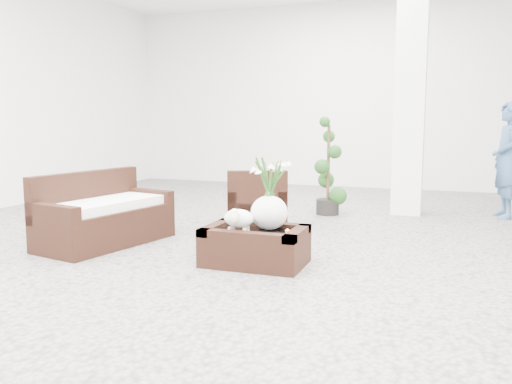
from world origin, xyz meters
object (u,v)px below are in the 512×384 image
(loveseat, at_px, (105,209))
(topiary, at_px, (328,167))
(coffee_table, at_px, (255,248))
(armchair, at_px, (257,199))

(loveseat, height_order, topiary, topiary)
(coffee_table, xyz_separation_m, topiary, (0.07, 2.79, 0.50))
(armchair, bearing_deg, coffee_table, 87.79)
(coffee_table, relative_size, topiary, 0.68)
(armchair, xyz_separation_m, loveseat, (-1.24, -1.27, 0.01))
(coffee_table, bearing_deg, loveseat, 172.70)
(loveseat, xyz_separation_m, topiary, (1.83, 2.56, 0.28))
(topiary, bearing_deg, armchair, -114.50)
(armchair, distance_m, loveseat, 1.78)
(coffee_table, xyz_separation_m, loveseat, (-1.76, 0.23, 0.22))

